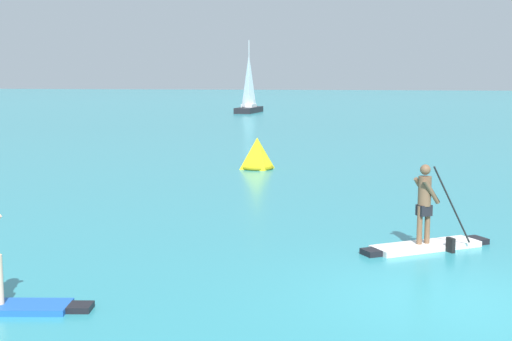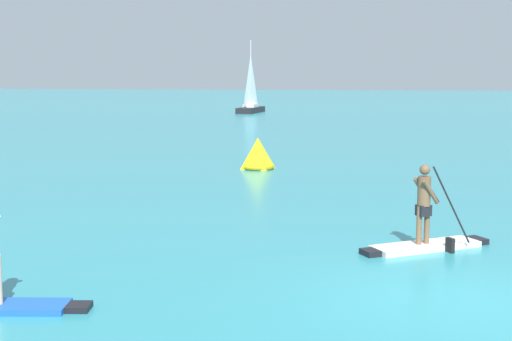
% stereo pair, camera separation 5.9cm
% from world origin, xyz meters
% --- Properties ---
extents(ground, '(440.00, 440.00, 0.00)m').
position_xyz_m(ground, '(0.00, 0.00, 0.00)').
color(ground, teal).
extents(paddleboarder_mid_center, '(2.56, 2.09, 1.78)m').
position_xyz_m(paddleboarder_mid_center, '(-0.32, 3.20, 0.36)').
color(paddleboarder_mid_center, white).
rests_on(paddleboarder_mid_center, ground).
extents(race_marker_buoy, '(1.46, 1.46, 1.21)m').
position_xyz_m(race_marker_buoy, '(-6.72, 14.54, 0.53)').
color(race_marker_buoy, yellow).
rests_on(race_marker_buoy, ground).
extents(sailboat_left_horizon, '(1.76, 6.16, 7.46)m').
position_xyz_m(sailboat_left_horizon, '(-18.64, 58.31, 0.84)').
color(sailboat_left_horizon, black).
rests_on(sailboat_left_horizon, ground).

